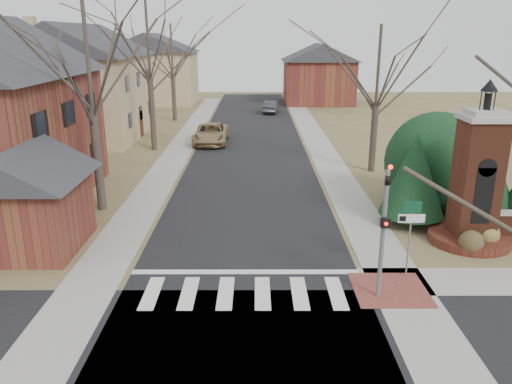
{
  "coord_description": "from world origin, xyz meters",
  "views": [
    {
      "loc": [
        0.37,
        -13.64,
        8.04
      ],
      "look_at": [
        0.39,
        6.0,
        1.81
      ],
      "focal_mm": 35.0,
      "sensor_mm": 36.0,
      "label": 1
    }
  ],
  "objects_px": {
    "pickup_truck": "(211,134)",
    "distant_car": "(271,107)",
    "brick_gate_monument": "(475,191)",
    "traffic_signal_pole": "(384,221)",
    "sign_post": "(411,224)"
  },
  "relations": [
    {
      "from": "traffic_signal_pole",
      "to": "pickup_truck",
      "type": "xyz_separation_m",
      "value": [
        -7.34,
        23.62,
        -1.84
      ]
    },
    {
      "from": "traffic_signal_pole",
      "to": "distant_car",
      "type": "bearing_deg",
      "value": 93.33
    },
    {
      "from": "brick_gate_monument",
      "to": "distant_car",
      "type": "distance_m",
      "value": 35.51
    },
    {
      "from": "pickup_truck",
      "to": "sign_post",
      "type": "bearing_deg",
      "value": -68.1
    },
    {
      "from": "sign_post",
      "to": "pickup_truck",
      "type": "xyz_separation_m",
      "value": [
        -8.63,
        22.21,
        -1.2
      ]
    },
    {
      "from": "brick_gate_monument",
      "to": "pickup_truck",
      "type": "xyz_separation_m",
      "value": [
        -12.04,
        19.2,
        -1.41
      ]
    },
    {
      "from": "traffic_signal_pole",
      "to": "brick_gate_monument",
      "type": "distance_m",
      "value": 6.47
    },
    {
      "from": "pickup_truck",
      "to": "distant_car",
      "type": "height_order",
      "value": "pickup_truck"
    },
    {
      "from": "sign_post",
      "to": "brick_gate_monument",
      "type": "relative_size",
      "value": 0.42
    },
    {
      "from": "pickup_truck",
      "to": "distant_car",
      "type": "bearing_deg",
      "value": 72.67
    },
    {
      "from": "brick_gate_monument",
      "to": "traffic_signal_pole",
      "type": "bearing_deg",
      "value": -136.76
    },
    {
      "from": "traffic_signal_pole",
      "to": "sign_post",
      "type": "xyz_separation_m",
      "value": [
        1.29,
        1.41,
        -0.64
      ]
    },
    {
      "from": "traffic_signal_pole",
      "to": "distant_car",
      "type": "height_order",
      "value": "traffic_signal_pole"
    },
    {
      "from": "traffic_signal_pole",
      "to": "distant_car",
      "type": "distance_m",
      "value": 39.32
    },
    {
      "from": "traffic_signal_pole",
      "to": "sign_post",
      "type": "height_order",
      "value": "traffic_signal_pole"
    }
  ]
}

